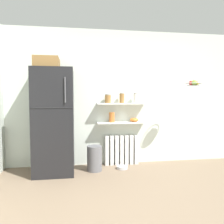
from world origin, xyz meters
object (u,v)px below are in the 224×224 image
at_px(shelf_bowl, 134,120).
at_px(pet_food_bowl, 122,167).
at_px(storage_jar_1, 122,98).
at_px(trash_bin, 95,158).
at_px(storage_jar_2, 136,98).
at_px(vase, 112,117).
at_px(hanging_fruit_basket, 194,83).
at_px(refrigerator, 54,119).
at_px(radiator, 121,150).
at_px(storage_jar_0, 108,99).

xyz_separation_m(shelf_bowl, pet_food_bowl, (-0.29, -0.25, -0.85)).
bearing_deg(storage_jar_1, trash_bin, -152.89).
xyz_separation_m(storage_jar_2, vase, (-0.47, 0.00, -0.37)).
bearing_deg(shelf_bowl, hanging_fruit_basket, -26.60).
xyz_separation_m(refrigerator, hanging_fruit_basket, (2.45, -0.23, 0.62)).
xyz_separation_m(storage_jar_2, pet_food_bowl, (-0.31, -0.25, -1.27)).
bearing_deg(radiator, pet_food_bowl, -98.56).
height_order(storage_jar_0, vase, storage_jar_0).
bearing_deg(trash_bin, refrigerator, 177.24).
distance_m(vase, trash_bin, 0.84).
xyz_separation_m(storage_jar_0, hanging_fruit_basket, (1.47, -0.48, 0.27)).
bearing_deg(shelf_bowl, pet_food_bowl, -139.20).
xyz_separation_m(vase, shelf_bowl, (0.44, 0.00, -0.06)).
bearing_deg(pet_food_bowl, storage_jar_1, 80.41).
bearing_deg(trash_bin, storage_jar_0, 45.37).
distance_m(storage_jar_0, pet_food_bowl, 1.30).
bearing_deg(shelf_bowl, storage_jar_0, 180.00).
relative_size(vase, trash_bin, 0.42).
distance_m(storage_jar_0, hanging_fruit_basket, 1.57).
bearing_deg(trash_bin, radiator, 29.53).
relative_size(refrigerator, storage_jar_2, 10.08).
relative_size(radiator, hanging_fruit_basket, 2.33).
relative_size(radiator, pet_food_bowl, 3.16).
bearing_deg(storage_jar_2, storage_jar_1, 180.00).
bearing_deg(storage_jar_2, trash_bin, -161.09).
bearing_deg(radiator, storage_jar_2, -6.28).
height_order(storage_jar_0, storage_jar_2, storage_jar_2).
height_order(radiator, trash_bin, radiator).
bearing_deg(storage_jar_2, refrigerator, -170.72).
relative_size(storage_jar_2, vase, 1.03).
height_order(radiator, storage_jar_0, storage_jar_0).
distance_m(storage_jar_1, shelf_bowl, 0.49).
xyz_separation_m(storage_jar_1, pet_food_bowl, (-0.04, -0.25, -1.27)).
height_order(storage_jar_0, storage_jar_1, storage_jar_1).
height_order(radiator, shelf_bowl, shelf_bowl).
distance_m(storage_jar_1, pet_food_bowl, 1.30).
bearing_deg(shelf_bowl, trash_bin, -160.45).
distance_m(storage_jar_1, hanging_fruit_basket, 1.32).
height_order(refrigerator, hanging_fruit_basket, refrigerator).
bearing_deg(pet_food_bowl, vase, 122.09).
relative_size(storage_jar_0, shelf_bowl, 0.98).
height_order(radiator, storage_jar_2, storage_jar_2).
xyz_separation_m(storage_jar_1, hanging_fruit_basket, (1.20, -0.48, 0.26)).
xyz_separation_m(radiator, shelf_bowl, (0.24, -0.03, 0.59)).
xyz_separation_m(storage_jar_0, pet_food_bowl, (0.23, -0.25, -1.26)).
bearing_deg(storage_jar_0, radiator, 6.28).
bearing_deg(refrigerator, storage_jar_0, 14.28).
bearing_deg(storage_jar_0, pet_food_bowl, -46.80).
relative_size(refrigerator, storage_jar_1, 10.06).
bearing_deg(hanging_fruit_basket, vase, 161.06).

